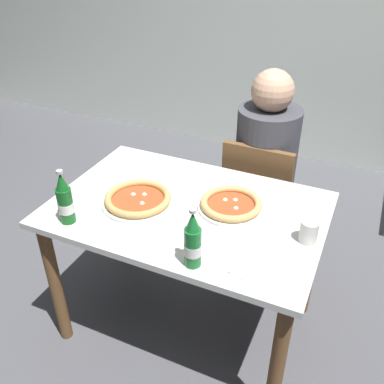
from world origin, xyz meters
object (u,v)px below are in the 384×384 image
Objects in this scene: paper_cup at (309,232)px; diner_seated at (264,178)px; napkin_with_cutlery at (249,264)px; beer_bottle_center at (193,242)px; pizza_margherita_near at (231,205)px; dining_table_main at (188,227)px; pizza_marinara_far at (138,199)px; beer_bottle_left at (65,201)px; chair_behind_table at (259,197)px.

diner_seated is at bearing 118.07° from paper_cup.
napkin_with_cutlery is 0.28m from paper_cup.
beer_bottle_center is 0.23m from napkin_with_cutlery.
beer_bottle_center is at bearing -90.72° from pizza_margherita_near.
dining_table_main is 3.69× the size of pizza_marinara_far.
diner_seated is at bearing 58.61° from beer_bottle_left.
pizza_margherita_near is at bearing -89.32° from diner_seated.
pizza_margherita_near is 0.41m from beer_bottle_center.
beer_bottle_left is (-0.59, -0.96, 0.27)m from diner_seated.
beer_bottle_center reaches higher than napkin_with_cutlery.
diner_seated reaches higher than chair_behind_table.
beer_bottle_left is (-0.20, -0.24, 0.08)m from pizza_marinara_far.
pizza_marinara_far is 0.75m from paper_cup.
beer_bottle_left is at bearing 58.22° from chair_behind_table.
paper_cup is (0.36, -0.09, 0.03)m from pizza_margherita_near.
pizza_marinara_far is at bearing 145.74° from beer_bottle_center.
pizza_margherita_near reaches higher than napkin_with_cutlery.
chair_behind_table reaches higher than pizza_marinara_far.
pizza_margherita_near is 1.19× the size of beer_bottle_left.
dining_table_main is at bearing 117.92° from beer_bottle_center.
dining_table_main is 5.32× the size of napkin_with_cutlery.
pizza_marinara_far is 1.32× the size of beer_bottle_left.
beer_bottle_left reaches higher than dining_table_main.
diner_seated is at bearing -90.38° from chair_behind_table.
dining_table_main is 12.63× the size of paper_cup.
dining_table_main is 0.68m from diner_seated.
pizza_margherita_near is 0.37m from napkin_with_cutlery.
pizza_margherita_near is at bearing 91.82° from chair_behind_table.
beer_bottle_center is at bearing -34.26° from pizza_marinara_far.
chair_behind_table is 2.62× the size of pizza_marinara_far.
beer_bottle_left is at bearing -147.98° from pizza_margherita_near.
pizza_margherita_near reaches higher than dining_table_main.
paper_cup reaches higher than pizza_marinara_far.
dining_table_main is at bearing 177.89° from paper_cup.
beer_bottle_center reaches higher than paper_cup.
pizza_margherita_near and pizza_marinara_far have the same top height.
beer_bottle_left is 1.00× the size of beer_bottle_center.
beer_bottle_center reaches higher than dining_table_main.
napkin_with_cutlery is (0.58, -0.18, -0.02)m from pizza_marinara_far.
pizza_marinara_far is (-0.39, -0.67, 0.29)m from chair_behind_table.
pizza_marinara_far is at bearing -118.12° from diner_seated.
dining_table_main is 0.56m from beer_bottle_left.
beer_bottle_center is (0.00, -0.94, 0.37)m from chair_behind_table.
diner_seated is at bearing 61.88° from pizza_marinara_far.
beer_bottle_left reaches higher than pizza_margherita_near.
pizza_margherita_near is 0.42m from pizza_marinara_far.
napkin_with_cutlery is (0.37, -0.24, 0.12)m from dining_table_main.
napkin_with_cutlery reaches higher than dining_table_main.
beer_bottle_center is at bearing -156.30° from napkin_with_cutlery.
pizza_marinara_far is 0.48m from beer_bottle_center.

